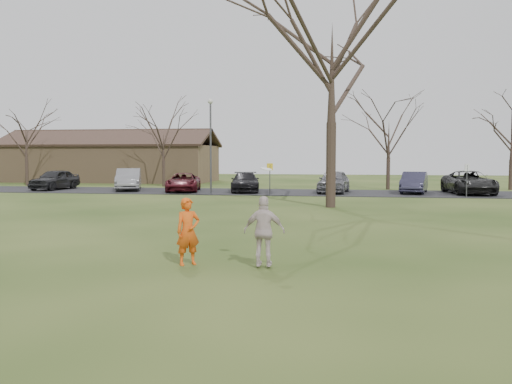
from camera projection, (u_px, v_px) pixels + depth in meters
ground at (228, 270)px, 12.07m from camera, size 120.00×120.00×0.00m
parking_strip at (304, 192)px, 36.69m from camera, size 62.00×6.50×0.04m
player_defender at (188, 231)px, 12.58m from camera, size 0.70×0.65×1.60m
car_0 at (55, 179)px, 39.50m from camera, size 2.22×4.59×1.51m
car_1 at (129, 179)px, 38.85m from camera, size 3.19×5.08×1.58m
car_2 at (183, 182)px, 37.41m from camera, size 2.99×4.97×1.29m
car_3 at (245, 182)px, 37.10m from camera, size 2.68×4.96×1.37m
car_4 at (334, 181)px, 36.19m from camera, size 2.39×4.74×1.55m
car_5 at (414, 182)px, 35.82m from camera, size 2.42×4.57×1.43m
car_6 at (469, 182)px, 35.08m from camera, size 2.90×5.63×1.52m
catching_play at (264, 231)px, 12.19m from camera, size 0.96×0.48×2.28m
building at (111, 162)px, 52.53m from camera, size 20.60×8.50×5.14m
lamp_post at (211, 134)px, 34.91m from camera, size 0.34×0.34×6.27m
sign_yellow at (270, 173)px, 33.96m from camera, size 0.35×0.35×2.08m
sign_white at (467, 174)px, 32.05m from camera, size 0.35×0.35×2.08m
big_tree at (332, 65)px, 26.04m from camera, size 9.00×9.00×14.00m
small_tree_row at (366, 138)px, 40.71m from camera, size 55.00×5.90×8.50m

